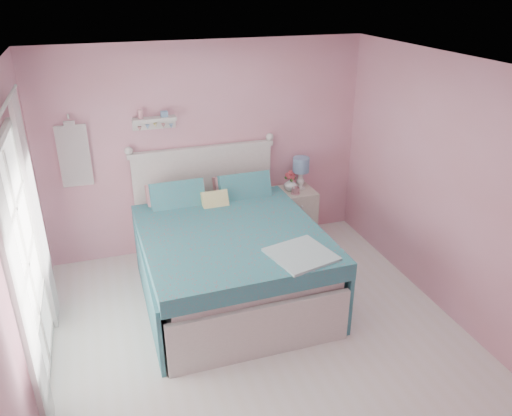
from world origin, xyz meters
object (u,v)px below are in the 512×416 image
bed (228,256)px  nightstand (294,214)px  table_lamp (301,167)px  vase (290,184)px  teacup (296,191)px

bed → nightstand: (1.17, 0.91, -0.08)m
bed → table_lamp: size_ratio=5.54×
vase → teacup: bearing=-78.1°
table_lamp → teacup: size_ratio=4.00×
vase → table_lamp: bearing=9.2°
bed → vase: bearing=39.0°
teacup → nightstand: bearing=69.1°
nightstand → vase: bearing=164.8°
bed → table_lamp: 1.67m
table_lamp → teacup: table_lamp is taller
bed → teacup: size_ratio=22.16×
nightstand → table_lamp: size_ratio=1.67×
bed → teacup: bed is taller
nightstand → teacup: bearing=-110.9°
nightstand → table_lamp: (0.09, 0.04, 0.65)m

